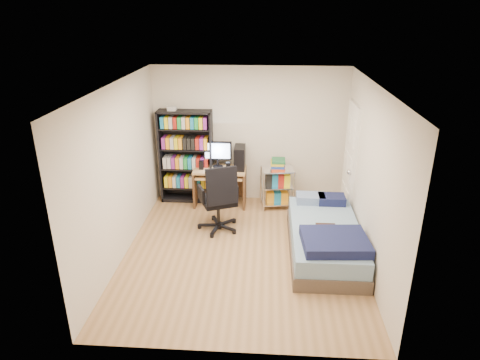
# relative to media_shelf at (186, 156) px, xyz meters

# --- Properties ---
(room) EXTENTS (3.58, 4.08, 2.58)m
(room) POSITION_rel_media_shelf_xyz_m (1.15, -1.84, 0.36)
(room) COLOR tan
(room) RESTS_ON ground
(media_shelf) EXTENTS (0.97, 0.32, 1.80)m
(media_shelf) POSITION_rel_media_shelf_xyz_m (0.00, 0.00, 0.00)
(media_shelf) COLOR black
(media_shelf) RESTS_ON room
(computer_desk) EXTENTS (0.94, 0.55, 1.19)m
(computer_desk) POSITION_rel_media_shelf_xyz_m (0.73, -0.11, -0.25)
(computer_desk) COLOR tan
(computer_desk) RESTS_ON room
(office_chair) EXTENTS (0.90, 0.90, 1.15)m
(office_chair) POSITION_rel_media_shelf_xyz_m (0.73, -1.14, -0.52)
(office_chair) COLOR black
(office_chair) RESTS_ON room
(wire_cart) EXTENTS (0.62, 0.49, 0.92)m
(wire_cart) POSITION_rel_media_shelf_xyz_m (1.69, -0.21, -0.29)
(wire_cart) COLOR silver
(wire_cart) RESTS_ON room
(bed) EXTENTS (1.02, 2.04, 0.58)m
(bed) POSITION_rel_media_shelf_xyz_m (2.38, -1.76, -0.63)
(bed) COLOR brown
(bed) RESTS_ON room
(door) EXTENTS (0.12, 0.80, 2.00)m
(door) POSITION_rel_media_shelf_xyz_m (2.88, -0.49, 0.11)
(door) COLOR white
(door) RESTS_ON room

